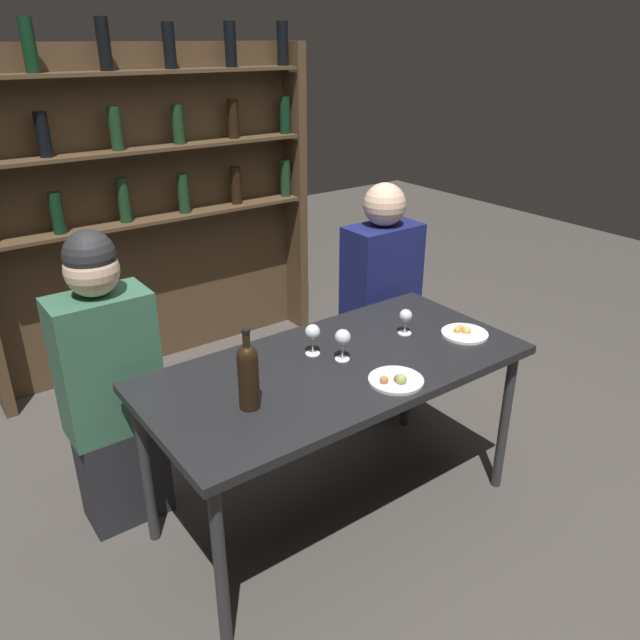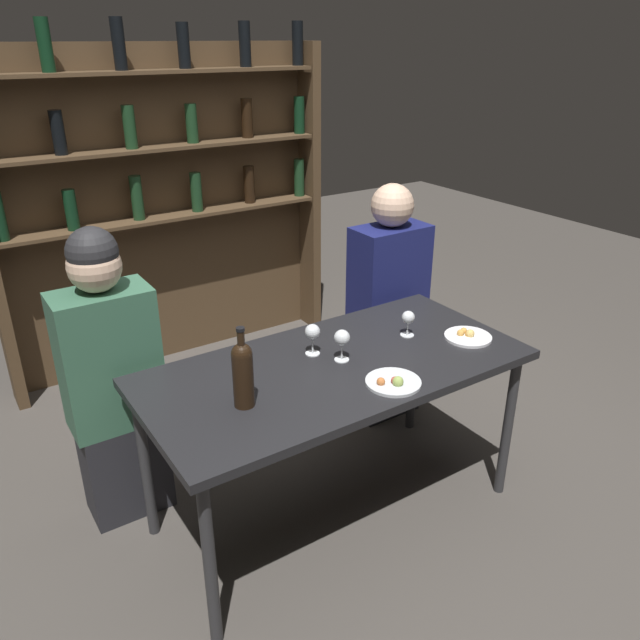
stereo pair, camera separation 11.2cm
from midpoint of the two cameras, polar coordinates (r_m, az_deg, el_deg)
The scene contains 11 objects.
ground_plane at distance 2.92m, azimuth 0.22°, elevation -16.93°, with size 10.00×10.00×0.00m, color #47423D.
dining_table at distance 2.52m, azimuth 0.25°, elevation -5.24°, with size 1.55×0.75×0.74m.
wine_rack_wall at distance 3.88m, azimuth -16.00°, elevation 10.65°, with size 2.05×0.21×2.02m.
wine_bottle at distance 2.17m, azimuth -8.07°, elevation -4.88°, with size 0.07×0.07×0.30m.
wine_glass_0 at distance 2.47m, azimuth 0.80°, elevation -1.70°, with size 0.06×0.06×0.13m.
wine_glass_1 at distance 2.72m, azimuth 6.67°, elevation 0.27°, with size 0.06×0.06×0.12m.
wine_glass_2 at distance 2.52m, azimuth -1.95°, elevation -1.23°, with size 0.06×0.06×0.13m.
food_plate_0 at distance 2.78m, azimuth 11.94°, elevation -1.18°, with size 0.20×0.20×0.04m.
food_plate_1 at distance 2.37m, azimuth 5.61°, elevation -5.51°, with size 0.21×0.21×0.05m.
seated_person_left at distance 2.69m, azimuth -19.73°, elevation -5.91°, with size 0.38×0.22×1.29m.
seated_person_right at distance 3.31m, azimuth 4.55°, elevation 0.98°, with size 0.39×0.22×1.28m.
Camera 1 is at (-1.35, -1.72, 1.93)m, focal length 35.00 mm.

